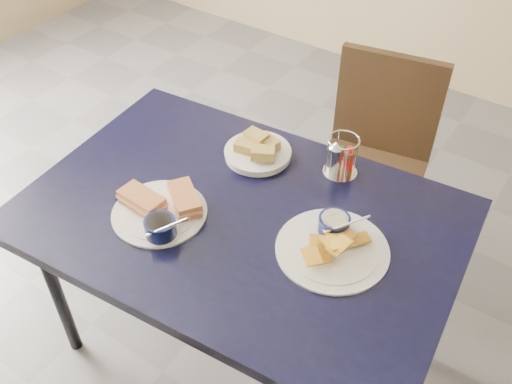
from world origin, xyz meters
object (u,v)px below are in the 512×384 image
Objects in this scene: bread_basket at (258,151)px; plantain_plate at (333,242)px; dining_table at (240,228)px; condiment_caddy at (340,158)px; chair_far at (379,150)px; sandwich_plate at (161,209)px.

plantain_plate is at bearing -28.35° from bread_basket.
bread_basket reaches higher than dining_table.
condiment_caddy reaches higher than plantain_plate.
condiment_caddy is (-0.14, 0.29, 0.04)m from plantain_plate.
plantain_plate is 0.45m from bread_basket.
condiment_caddy is (0.04, -0.48, 0.30)m from chair_far.
dining_table is 6.19× the size of bread_basket.
chair_far is 1.03m from sandwich_plate.
condiment_caddy is at bearing -84.89° from chair_far.
dining_table is 0.84m from chair_far.
condiment_caddy is (0.26, 0.08, 0.03)m from bread_basket.
dining_table is at bearing 36.25° from sandwich_plate.
condiment_caddy is at bearing 114.98° from plantain_plate.
chair_far is 4.06× the size of bread_basket.
sandwich_plate is 2.25× the size of condiment_caddy.
sandwich_plate is (-0.19, -0.14, 0.09)m from dining_table.
plantain_plate is 2.33× the size of condiment_caddy.
sandwich_plate is 1.41× the size of bread_basket.
bread_basket is (-0.39, 0.21, 0.01)m from plantain_plate.
condiment_caddy is at bearing 65.33° from dining_table.
condiment_caddy is at bearing 17.09° from bread_basket.
dining_table is 0.29m from bread_basket.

